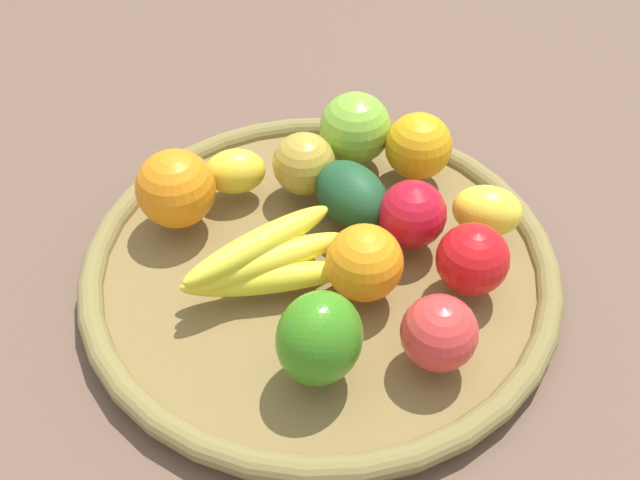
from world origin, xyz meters
name	(u,v)px	position (x,y,z in m)	size (l,w,h in m)	color
ground_plane	(320,278)	(0.00, 0.00, 0.00)	(2.40, 2.40, 0.00)	brown
basket	(320,267)	(0.00, 0.00, 0.02)	(0.46, 0.46, 0.03)	olive
banana_bunch	(264,262)	(0.01, 0.06, 0.06)	(0.11, 0.16, 0.05)	yellow
apple_4	(439,333)	(-0.15, 0.01, 0.07)	(0.06, 0.06, 0.06)	red
avocado	(352,195)	(0.02, -0.06, 0.06)	(0.09, 0.06, 0.06)	#1C4A27
orange_1	(368,260)	(-0.06, 0.00, 0.07)	(0.07, 0.07, 0.07)	orange
apple_3	(355,128)	(0.09, -0.13, 0.07)	(0.08, 0.08, 0.08)	#7FB935
bell_pepper	(319,338)	(-0.10, 0.09, 0.08)	(0.07, 0.07, 0.08)	#398519
lemon_0	(487,211)	(-0.08, -0.14, 0.06)	(0.07, 0.05, 0.05)	yellow
orange_0	(418,146)	(0.02, -0.16, 0.07)	(0.07, 0.07, 0.07)	orange
lemon_1	(236,171)	(0.13, 0.00, 0.06)	(0.06, 0.05, 0.05)	yellow
apple_1	(473,259)	(-0.12, -0.08, 0.07)	(0.07, 0.07, 0.07)	red
apple_0	(304,164)	(0.08, -0.05, 0.07)	(0.06, 0.06, 0.06)	gold
apple_2	(412,214)	(-0.04, -0.08, 0.07)	(0.07, 0.07, 0.07)	red
orange_2	(176,189)	(0.13, 0.07, 0.07)	(0.08, 0.08, 0.08)	orange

